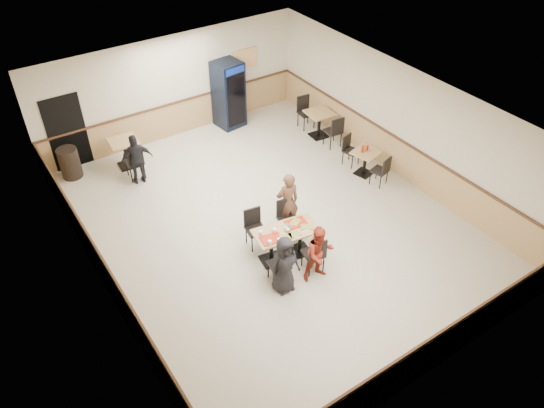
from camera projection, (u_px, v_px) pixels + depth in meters
ground at (270, 223)px, 12.70m from camera, size 10.00×10.00×0.00m
room_shell at (272, 135)px, 14.77m from camera, size 10.00×10.00×10.00m
main_table at (286, 239)px, 11.50m from camera, size 1.49×0.91×0.75m
main_chairs at (284, 241)px, 11.49m from camera, size 1.48×1.82×0.95m
diner_woman_left at (284, 265)px, 10.63m from camera, size 0.68×0.45×1.36m
diner_woman_right at (319, 253)px, 10.90m from camera, size 0.71×0.59×1.34m
diner_man_opposite at (287, 202)px, 12.08m from camera, size 0.61×0.46×1.53m
lone_diner at (137, 159)px, 13.58m from camera, size 0.87×0.47×1.41m
tabletop_clutter at (286, 231)px, 11.29m from camera, size 1.25×0.60×0.12m
side_table_near at (365, 159)px, 14.01m from camera, size 0.79×0.79×0.69m
side_table_near_chair_south at (380, 170)px, 13.67m from camera, size 0.50×0.50×0.88m
side_table_near_chair_north at (351, 151)px, 14.39m from camera, size 0.50×0.50×0.88m
side_table_far at (319, 120)px, 15.51m from camera, size 0.80×0.80×0.79m
side_table_far_chair_south at (333, 130)px, 15.11m from camera, size 0.50×0.50×1.00m
side_table_far_chair_north at (306, 113)px, 15.93m from camera, size 0.50×0.50×1.00m
condiment_caddy at (364, 149)px, 13.83m from camera, size 0.23×0.06×0.20m
back_table at (125, 149)px, 14.27m from camera, size 0.80×0.80×0.80m
back_table_chair_lone at (134, 161)px, 13.87m from camera, size 0.50×0.50×1.01m
pepsi_cooler at (229, 94)px, 15.75m from camera, size 0.85×0.85×2.02m
trash_bin at (70, 163)px, 13.95m from camera, size 0.53×0.53×0.84m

